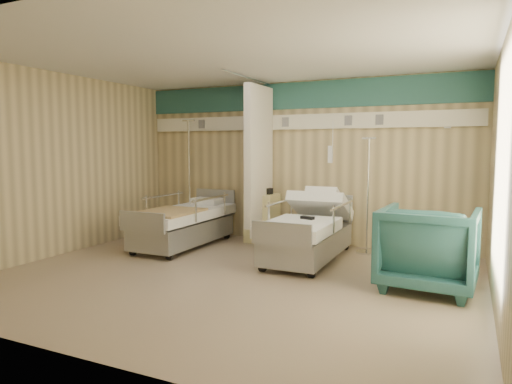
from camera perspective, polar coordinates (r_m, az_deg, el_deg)
ground at (r=5.97m, az=-3.16°, el=-10.59°), size 6.00×5.00×0.00m
room_walls at (r=5.97m, az=-2.36°, el=7.51°), size 6.04×5.04×2.82m
bed_right at (r=6.82m, az=6.52°, el=-5.83°), size 1.00×2.16×0.63m
bed_left at (r=7.79m, az=-9.06°, el=-4.43°), size 1.00×2.16×0.63m
bedside_cabinet at (r=8.04m, az=0.78°, el=-3.25°), size 0.50×0.48×0.85m
visitor_armchair at (r=5.73m, az=20.73°, el=-6.56°), size 1.12×1.15×0.98m
waffle_blanket at (r=5.59m, az=20.51°, el=-1.37°), size 0.69×0.63×0.07m
iv_stand_right at (r=7.40m, az=13.70°, el=-4.61°), size 0.32×0.32×1.81m
iv_stand_left at (r=8.80m, az=-8.27°, el=-2.40°), size 0.39×0.39×2.18m
call_remote at (r=6.63m, az=6.44°, el=-3.21°), size 0.22×0.14×0.04m
tan_blanket at (r=7.35m, az=-10.90°, el=-2.44°), size 0.85×1.06×0.04m
toiletry_bag at (r=7.96m, az=1.33°, el=0.13°), size 0.22×0.17×0.11m
white_cup at (r=8.14m, az=0.51°, el=0.31°), size 0.09×0.09×0.12m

